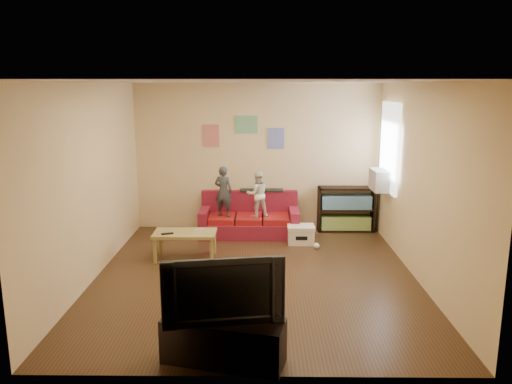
{
  "coord_description": "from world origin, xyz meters",
  "views": [
    {
      "loc": [
        0.08,
        -6.67,
        2.65
      ],
      "look_at": [
        0.0,
        0.8,
        1.05
      ],
      "focal_mm": 35.0,
      "sensor_mm": 36.0,
      "label": 1
    }
  ],
  "objects_px": {
    "child_a": "(223,192)",
    "television": "(223,288)",
    "child_b": "(257,194)",
    "file_box": "(301,234)",
    "coffee_table": "(185,236)",
    "tv_stand": "(223,341)",
    "sofa": "(249,220)",
    "bookshelf": "(346,211)"
  },
  "relations": [
    {
      "from": "sofa",
      "to": "child_b",
      "type": "height_order",
      "value": "child_b"
    },
    {
      "from": "coffee_table",
      "to": "bookshelf",
      "type": "bearing_deg",
      "value": 29.91
    },
    {
      "from": "television",
      "to": "bookshelf",
      "type": "bearing_deg",
      "value": 57.59
    },
    {
      "from": "child_a",
      "to": "television",
      "type": "relative_size",
      "value": 0.79
    },
    {
      "from": "child_a",
      "to": "tv_stand",
      "type": "xyz_separation_m",
      "value": [
        0.3,
        -4.15,
        -0.6
      ]
    },
    {
      "from": "child_b",
      "to": "tv_stand",
      "type": "xyz_separation_m",
      "value": [
        -0.3,
        -4.15,
        -0.56
      ]
    },
    {
      "from": "child_b",
      "to": "coffee_table",
      "type": "relative_size",
      "value": 0.85
    },
    {
      "from": "child_a",
      "to": "file_box",
      "type": "height_order",
      "value": "child_a"
    },
    {
      "from": "bookshelf",
      "to": "child_a",
      "type": "bearing_deg",
      "value": -169.85
    },
    {
      "from": "coffee_table",
      "to": "file_box",
      "type": "xyz_separation_m",
      "value": [
        1.86,
        0.79,
        -0.21
      ]
    },
    {
      "from": "coffee_table",
      "to": "sofa",
      "type": "bearing_deg",
      "value": 54.25
    },
    {
      "from": "sofa",
      "to": "coffee_table",
      "type": "height_order",
      "value": "sofa"
    },
    {
      "from": "sofa",
      "to": "child_a",
      "type": "xyz_separation_m",
      "value": [
        -0.45,
        -0.16,
        0.56
      ]
    },
    {
      "from": "coffee_table",
      "to": "tv_stand",
      "type": "xyz_separation_m",
      "value": [
        0.82,
        -2.97,
        -0.15
      ]
    },
    {
      "from": "coffee_table",
      "to": "television",
      "type": "xyz_separation_m",
      "value": [
        0.82,
        -2.97,
        0.4
      ]
    },
    {
      "from": "television",
      "to": "sofa",
      "type": "bearing_deg",
      "value": 78.62
    },
    {
      "from": "child_b",
      "to": "bookshelf",
      "type": "xyz_separation_m",
      "value": [
        1.63,
        0.4,
        -0.41
      ]
    },
    {
      "from": "sofa",
      "to": "coffee_table",
      "type": "distance_m",
      "value": 1.66
    },
    {
      "from": "child_b",
      "to": "file_box",
      "type": "relative_size",
      "value": 1.78
    },
    {
      "from": "coffee_table",
      "to": "file_box",
      "type": "bearing_deg",
      "value": 23.05
    },
    {
      "from": "sofa",
      "to": "bookshelf",
      "type": "distance_m",
      "value": 1.8
    },
    {
      "from": "sofa",
      "to": "television",
      "type": "xyz_separation_m",
      "value": [
        -0.15,
        -4.31,
        0.51
      ]
    },
    {
      "from": "television",
      "to": "tv_stand",
      "type": "bearing_deg",
      "value": 0.0
    },
    {
      "from": "coffee_table",
      "to": "bookshelf",
      "type": "xyz_separation_m",
      "value": [
        2.75,
        1.58,
        -0.0
      ]
    },
    {
      "from": "coffee_table",
      "to": "tv_stand",
      "type": "relative_size",
      "value": 0.81
    },
    {
      "from": "sofa",
      "to": "bookshelf",
      "type": "bearing_deg",
      "value": 7.66
    },
    {
      "from": "child_b",
      "to": "bookshelf",
      "type": "relative_size",
      "value": 0.79
    },
    {
      "from": "child_a",
      "to": "tv_stand",
      "type": "height_order",
      "value": "child_a"
    },
    {
      "from": "child_a",
      "to": "television",
      "type": "distance_m",
      "value": 4.16
    },
    {
      "from": "file_box",
      "to": "tv_stand",
      "type": "xyz_separation_m",
      "value": [
        -1.04,
        -3.76,
        0.06
      ]
    },
    {
      "from": "sofa",
      "to": "child_b",
      "type": "xyz_separation_m",
      "value": [
        0.15,
        -0.16,
        0.52
      ]
    },
    {
      "from": "file_box",
      "to": "tv_stand",
      "type": "relative_size",
      "value": 0.39
    },
    {
      "from": "child_b",
      "to": "bookshelf",
      "type": "height_order",
      "value": "child_b"
    },
    {
      "from": "bookshelf",
      "to": "file_box",
      "type": "xyz_separation_m",
      "value": [
        -0.89,
        -0.79,
        -0.21
      ]
    },
    {
      "from": "child_a",
      "to": "sofa",
      "type": "bearing_deg",
      "value": -142.06
    },
    {
      "from": "file_box",
      "to": "child_b",
      "type": "bearing_deg",
      "value": 152.36
    },
    {
      "from": "television",
      "to": "child_b",
      "type": "bearing_deg",
      "value": 76.5
    },
    {
      "from": "sofa",
      "to": "child_a",
      "type": "bearing_deg",
      "value": -160.46
    },
    {
      "from": "child_a",
      "to": "child_b",
      "type": "height_order",
      "value": "child_a"
    },
    {
      "from": "child_b",
      "to": "television",
      "type": "distance_m",
      "value": 4.16
    },
    {
      "from": "sofa",
      "to": "child_a",
      "type": "relative_size",
      "value": 1.95
    },
    {
      "from": "coffee_table",
      "to": "tv_stand",
      "type": "height_order",
      "value": "tv_stand"
    }
  ]
}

